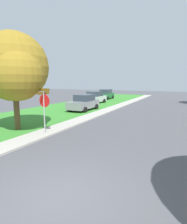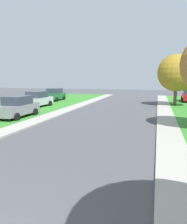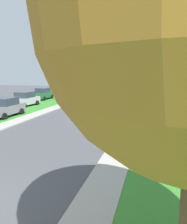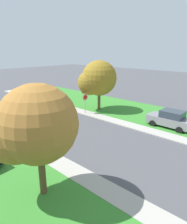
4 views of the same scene
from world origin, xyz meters
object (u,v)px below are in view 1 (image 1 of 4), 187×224
(car_grey_across_road, at_px, (84,103))
(stop_sign_far_corner, at_px, (44,104))
(tree_across_left, at_px, (15,69))
(car_green_behind_trees, at_px, (106,94))
(car_silver_kerbside_mid, at_px, (94,98))

(car_grey_across_road, bearing_deg, stop_sign_far_corner, -74.86)
(stop_sign_far_corner, distance_m, tree_across_left, 2.94)
(car_grey_across_road, relative_size, tree_across_left, 0.69)
(stop_sign_far_corner, bearing_deg, car_green_behind_trees, 103.50)
(stop_sign_far_corner, bearing_deg, car_silver_kerbside_mid, 105.32)
(stop_sign_far_corner, xyz_separation_m, car_grey_across_road, (-2.51, 9.29, -1.01))
(car_grey_across_road, bearing_deg, tree_across_left, -87.62)
(stop_sign_far_corner, relative_size, car_green_behind_trees, 0.64)
(car_green_behind_trees, xyz_separation_m, car_silver_kerbside_mid, (1.13, -6.91, 0.00))
(car_green_behind_trees, bearing_deg, tree_across_left, -81.74)
(car_green_behind_trees, height_order, tree_across_left, tree_across_left)
(car_silver_kerbside_mid, distance_m, tree_across_left, 16.05)
(car_grey_across_road, bearing_deg, car_silver_kerbside_mid, 105.59)
(stop_sign_far_corner, relative_size, tree_across_left, 0.45)
(car_grey_across_road, relative_size, car_silver_kerbside_mid, 0.98)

